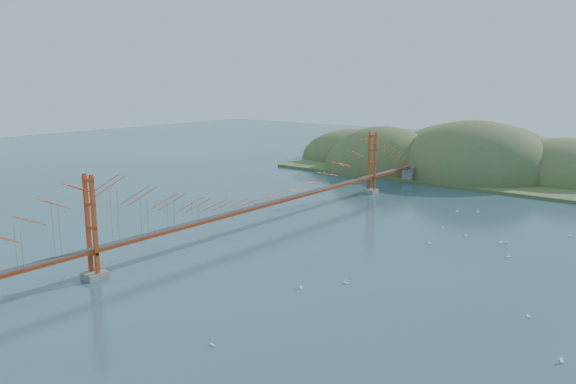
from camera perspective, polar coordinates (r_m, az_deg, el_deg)
The scene contains 17 objects.
ground at distance 85.24m, azimuth -1.80°, elevation -3.26°, with size 320.00×320.00×0.00m, color #2C4758.
bridge at distance 83.86m, azimuth -1.75°, elevation 1.40°, with size 2.20×94.40×12.00m.
far_headlands at distance 142.56m, azimuth 17.06°, elevation 2.24°, with size 84.00×58.00×25.00m.
sailboat_4 at distance 74.77m, azimuth 21.49°, elevation -6.09°, with size 0.68×0.68×0.73m.
sailboat_3 at distance 85.61m, azimuth 15.47°, elevation -3.53°, with size 0.49×0.42×0.56m.
sailboat_5 at distance 50.48m, azimuth 26.03°, elevation -15.05°, with size 0.62×0.64×0.72m.
sailboat_16 at distance 77.45m, azimuth 14.17°, elevation -5.03°, with size 0.67×0.67×0.70m.
sailboat_8 at distance 81.06m, azimuth 21.27°, elevation -4.73°, with size 0.63×0.61×0.71m.
sailboat_12 at distance 97.61m, azimuth 18.74°, elevation -1.88°, with size 0.56×0.50×0.64m.
sailboat_11 at distance 57.67m, azimuth 23.24°, elevation -11.46°, with size 0.55×0.55×0.61m.
sailboat_1 at distance 80.68m, azimuth 20.80°, elevation -4.77°, with size 0.63×0.63×0.71m.
sailboat_10 at distance 59.98m, azimuth 1.30°, elevation -9.59°, with size 0.57×0.59×0.66m.
sailboat_14 at distance 82.54m, azimuth 17.63°, elevation -4.21°, with size 0.45×0.51×0.58m.
sailboat_2 at distance 61.50m, azimuth 5.89°, elevation -9.10°, with size 0.61×0.53×0.70m.
sailboat_7 at distance 96.98m, azimuth 16.82°, elevation -1.85°, with size 0.52×0.45×0.60m.
sailboat_extra_0 at distance 48.48m, azimuth -7.69°, elevation -15.05°, with size 0.55×0.52×0.62m.
sailboat_extra_1 at distance 88.01m, azimuth 26.78°, elevation -3.96°, with size 0.48×0.38×0.56m.
Camera 1 is at (53.48, -62.71, 21.75)m, focal length 35.00 mm.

